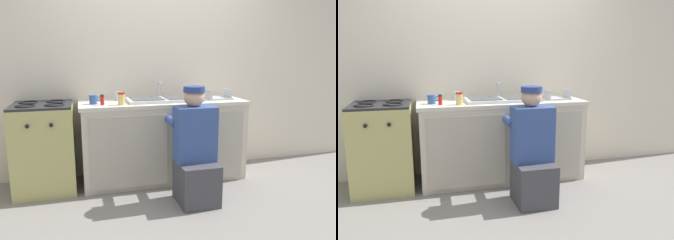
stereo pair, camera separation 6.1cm
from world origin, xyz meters
TOP-DOWN VIEW (x-y plane):
  - ground_plane at (0.00, 0.00)m, footprint 12.00×12.00m
  - back_wall at (0.00, 0.65)m, footprint 6.00×0.10m
  - counter_cabinet at (0.00, 0.29)m, footprint 1.78×0.62m
  - countertop at (0.00, 0.30)m, footprint 1.82×0.62m
  - sink_double_basin at (0.00, 0.30)m, footprint 0.80×0.44m
  - stove_range at (-1.26, 0.30)m, footprint 0.59×0.62m
  - plumber_person at (0.14, -0.37)m, footprint 0.42×0.61m
  - dish_rack_tray at (0.64, 0.26)m, footprint 0.28×0.22m
  - water_glass at (-0.48, 0.44)m, footprint 0.06×0.06m
  - spice_bottle_red at (-0.67, 0.16)m, footprint 0.04×0.04m
  - coffee_mug at (-0.75, 0.25)m, footprint 0.13×0.08m
  - condiment_jar at (-0.48, 0.12)m, footprint 0.07×0.07m

SIDE VIEW (x-z plane):
  - ground_plane at x=0.00m, z-range 0.00..0.00m
  - counter_cabinet at x=0.00m, z-range 0.00..0.85m
  - stove_range at x=-1.26m, z-range 0.00..0.91m
  - plumber_person at x=0.14m, z-range -0.09..1.01m
  - countertop at x=0.00m, z-range 0.85..0.89m
  - sink_double_basin at x=0.00m, z-range 0.82..1.01m
  - dish_rack_tray at x=0.64m, z-range 0.86..0.97m
  - coffee_mug at x=-0.75m, z-range 0.89..0.99m
  - water_glass at x=-0.48m, z-range 0.89..0.99m
  - spice_bottle_red at x=-0.67m, z-range 0.89..0.99m
  - condiment_jar at x=-0.48m, z-range 0.89..1.02m
  - back_wall at x=0.00m, z-range 0.00..2.50m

